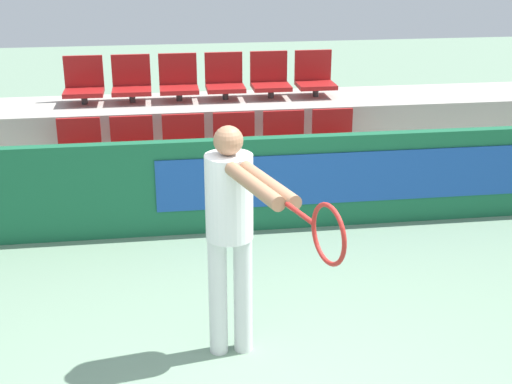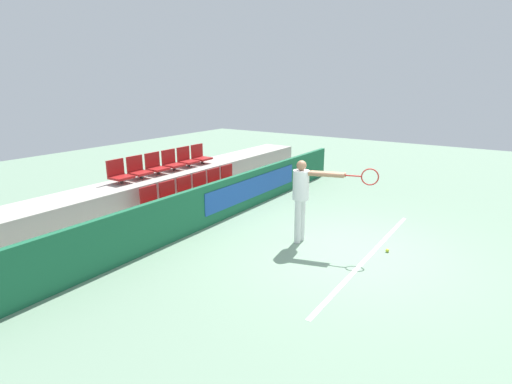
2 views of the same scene
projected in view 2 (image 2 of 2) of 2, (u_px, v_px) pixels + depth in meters
ground_plane at (347, 250)px, 7.64m from camera, size 30.00×30.00×0.00m
court_baseline at (369, 255)px, 7.40m from camera, size 5.05×0.08×0.01m
barrier_wall at (220, 200)px, 9.21m from camera, size 11.22×0.14×0.94m
bleacher_tier_front at (200, 206)px, 9.57m from camera, size 10.82×1.03×0.47m
bleacher_tier_middle at (169, 191)px, 10.06m from camera, size 10.82×1.03×0.93m
stadium_chair_0 at (152, 201)px, 8.44m from camera, size 0.44×0.41×0.52m
stadium_chair_1 at (171, 195)px, 8.87m from camera, size 0.44×0.41×0.52m
stadium_chair_2 at (188, 190)px, 9.30m from camera, size 0.44×0.41×0.52m
stadium_chair_3 at (203, 185)px, 9.73m from camera, size 0.44×0.41×0.52m
stadium_chair_4 at (217, 181)px, 10.16m from camera, size 0.44×0.41×0.52m
stadium_chair_5 at (230, 177)px, 10.60m from camera, size 0.44×0.41×0.52m
stadium_chair_6 at (119, 174)px, 8.87m from camera, size 0.44×0.41×0.52m
stadium_chair_7 at (138, 169)px, 9.30m from camera, size 0.44×0.41×0.52m
stadium_chair_8 at (156, 165)px, 9.73m from camera, size 0.44×0.41×0.52m
stadium_chair_9 at (172, 162)px, 10.16m from camera, size 0.44×0.41×0.52m
stadium_chair_10 at (187, 159)px, 10.59m from camera, size 0.44×0.41×0.52m
stadium_chair_11 at (200, 156)px, 11.03m from camera, size 0.44×0.41×0.52m
tennis_player at (305, 192)px, 7.79m from camera, size 0.58×1.55×1.66m
tennis_ball at (387, 250)px, 7.55m from camera, size 0.07×0.07×0.07m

